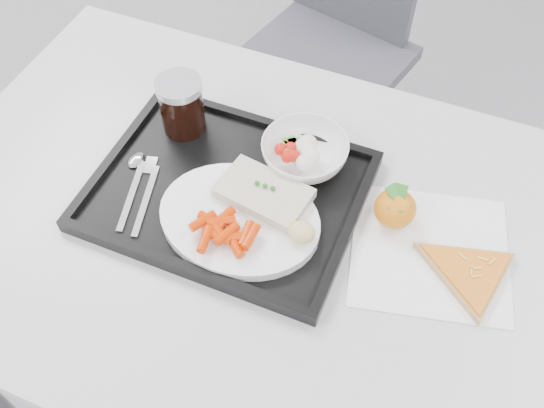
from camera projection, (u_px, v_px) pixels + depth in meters
The scene contains 14 objects.
table at pixel (262, 244), 1.07m from camera, with size 1.20×0.80×0.75m.
chair at pixel (332, 21), 1.68m from camera, with size 0.51×0.51×0.93m.
tray at pixel (228, 192), 1.04m from camera, with size 0.45×0.35×0.03m.
dinner_plate at pixel (240, 219), 0.99m from camera, with size 0.27×0.27×0.02m.
fish_fillet at pixel (264, 193), 1.00m from camera, with size 0.16×0.11×0.03m.
bread_roll at pixel (301, 232), 0.94m from camera, with size 0.05×0.04×0.03m.
salad_bowl at pixel (305, 153), 1.05m from camera, with size 0.15×0.15×0.05m.
cola_glass at pixel (181, 105), 1.08m from camera, with size 0.08×0.08×0.11m.
cutlery at pixel (139, 182), 1.04m from camera, with size 0.10×0.17×0.01m.
napkin at pixel (430, 251), 0.98m from camera, with size 0.30×0.29×0.00m.
tangerine at pixel (395, 208), 0.99m from camera, with size 0.09×0.09×0.07m.
pizza_slice at pixel (469, 273), 0.94m from camera, with size 0.23×0.23×0.02m.
carrot_pile at pixel (224, 231), 0.95m from camera, with size 0.11×0.10×0.02m.
salad_contents at pixel (302, 152), 1.04m from camera, with size 0.08×0.08×0.03m.
Camera 1 is at (0.24, -0.23, 1.58)m, focal length 40.00 mm.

